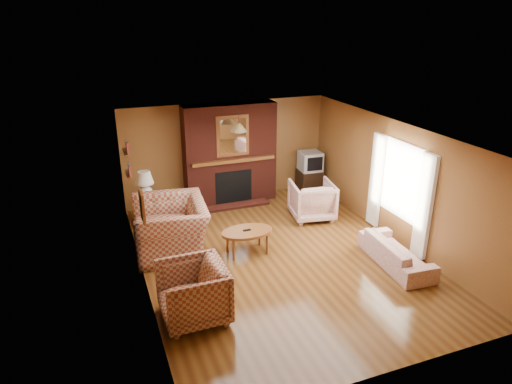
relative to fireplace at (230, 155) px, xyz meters
name	(u,v)px	position (x,y,z in m)	size (l,w,h in m)	color
floor	(279,257)	(0.00, -2.98, -1.18)	(6.50, 6.50, 0.00)	#4A280F
ceiling	(282,134)	(0.00, -2.98, 1.22)	(6.50, 6.50, 0.00)	white
wall_back	(227,151)	(0.00, 0.27, 0.02)	(6.50, 6.50, 0.00)	brown
wall_front	(390,296)	(0.00, -6.23, 0.02)	(6.50, 6.50, 0.00)	brown
wall_left	(139,219)	(-2.50, -2.98, 0.02)	(6.50, 6.50, 0.00)	brown
wall_right	(396,182)	(2.50, -2.98, 0.02)	(6.50, 6.50, 0.00)	brown
fireplace	(230,155)	(0.00, 0.00, 0.00)	(2.20, 0.82, 2.40)	#4A1810
window_right	(399,189)	(2.45, -3.18, -0.06)	(0.10, 1.85, 2.00)	beige
bookshelf	(128,159)	(-2.44, -1.08, 0.48)	(0.09, 0.55, 0.71)	brown
botanical_print	(142,206)	(-2.47, -3.28, 0.37)	(0.05, 0.40, 0.50)	brown
pendant_light	(239,127)	(0.00, -0.68, 0.82)	(0.36, 0.36, 0.48)	black
plaid_loveseat	(171,227)	(-1.85, -2.01, -0.68)	(1.54, 1.34, 1.00)	maroon
plaid_armchair	(193,293)	(-1.95, -4.24, -0.73)	(0.96, 0.99, 0.90)	maroon
floral_sofa	(396,252)	(1.90, -3.99, -0.94)	(1.67, 0.65, 0.49)	beige
floral_armchair	(312,200)	(1.40, -1.59, -0.76)	(0.91, 0.93, 0.85)	beige
coffee_table	(247,233)	(-0.51, -2.60, -0.76)	(1.00, 0.62, 0.49)	brown
side_table	(147,211)	(-2.10, -0.53, -0.91)	(0.41, 0.41, 0.54)	brown
table_lamp	(145,184)	(-2.10, -0.53, -0.28)	(0.39, 0.39, 0.65)	white
tv_stand	(309,181)	(2.05, -0.18, -0.88)	(0.56, 0.51, 0.61)	black
crt_tv	(310,161)	(2.05, -0.19, -0.33)	(0.55, 0.55, 0.48)	#9FA1A6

